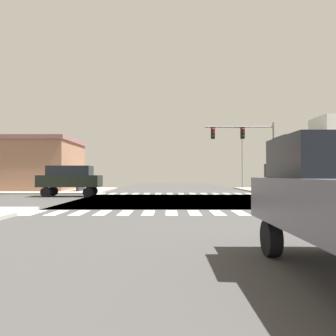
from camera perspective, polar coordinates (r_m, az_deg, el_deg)
name	(u,v)px	position (r m, az deg, el deg)	size (l,w,h in m)	color
ground	(181,200)	(21.81, 2.34, -5.60)	(90.00, 90.00, 0.05)	#403E3E
sidewalk_corner_ne	(304,190)	(36.51, 22.39, -3.58)	(12.00, 12.00, 0.14)	#A09B91
sidewalk_corner_nw	(49,190)	(35.86, -19.80, -3.64)	(12.00, 12.00, 0.14)	#A69C97
crosswalk_near	(183,213)	(14.53, 2.55, -7.71)	(13.50, 2.00, 0.01)	white
crosswalk_far	(175,194)	(29.08, 1.25, -4.43)	(13.50, 2.00, 0.01)	white
traffic_signal_mast	(246,141)	(30.03, 13.33, 4.54)	(6.20, 0.55, 6.28)	gray
street_lamp	(240,151)	(41.73, 12.30, 2.85)	(1.78, 0.32, 7.58)	gray
bank_building	(23,165)	(37.73, -23.64, 0.51)	(12.43, 8.80, 5.38)	#92684F
suv_nearside_1	(70,178)	(26.31, -16.55, -1.70)	(4.60, 1.96, 2.34)	black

